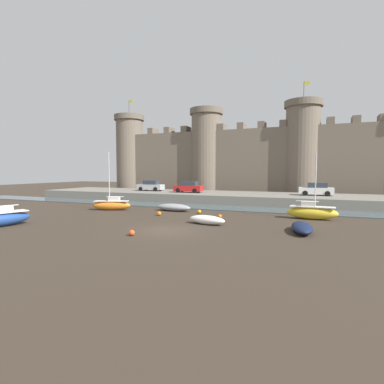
{
  "coord_description": "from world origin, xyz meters",
  "views": [
    {
      "loc": [
        9.88,
        -19.22,
        4.32
      ],
      "look_at": [
        0.14,
        4.71,
        2.5
      ],
      "focal_mm": 28.0,
      "sensor_mm": 36.0,
      "label": 1
    }
  ],
  "objects_px": {
    "rowboat_midflat_left": "(207,220)",
    "rowboat_midflat_centre": "(174,207)",
    "sailboat_foreground_left": "(312,212)",
    "car_quay_centre_west": "(189,187)",
    "rowboat_foreground_right": "(302,227)",
    "mooring_buoy_near_shore": "(199,212)",
    "car_quay_east": "(316,189)",
    "mooring_buoy_near_channel": "(132,233)",
    "sailboat_midflat_right": "(112,204)",
    "mooring_buoy_mid_mud": "(220,216)",
    "mooring_buoy_off_centre": "(159,213)",
    "car_quay_west": "(151,186)"
  },
  "relations": [
    {
      "from": "rowboat_midflat_left",
      "to": "rowboat_midflat_centre",
      "type": "relative_size",
      "value": 0.84
    },
    {
      "from": "sailboat_foreground_left",
      "to": "car_quay_centre_west",
      "type": "relative_size",
      "value": 1.45
    },
    {
      "from": "rowboat_midflat_left",
      "to": "rowboat_foreground_right",
      "type": "bearing_deg",
      "value": -4.22
    },
    {
      "from": "mooring_buoy_near_shore",
      "to": "car_quay_east",
      "type": "xyz_separation_m",
      "value": [
        11.01,
        12.61,
        1.82
      ]
    },
    {
      "from": "mooring_buoy_near_channel",
      "to": "car_quay_east",
      "type": "relative_size",
      "value": 0.1
    },
    {
      "from": "sailboat_midflat_right",
      "to": "rowboat_midflat_left",
      "type": "xyz_separation_m",
      "value": [
        12.67,
        -4.38,
        -0.24
      ]
    },
    {
      "from": "mooring_buoy_mid_mud",
      "to": "mooring_buoy_near_shore",
      "type": "bearing_deg",
      "value": 143.46
    },
    {
      "from": "mooring_buoy_off_centre",
      "to": "car_quay_east",
      "type": "xyz_separation_m",
      "value": [
        14.12,
        15.39,
        1.8
      ]
    },
    {
      "from": "mooring_buoy_off_centre",
      "to": "car_quay_west",
      "type": "distance_m",
      "value": 18.34
    },
    {
      "from": "rowboat_midflat_left",
      "to": "car_quay_west",
      "type": "height_order",
      "value": "car_quay_west"
    },
    {
      "from": "sailboat_midflat_right",
      "to": "car_quay_west",
      "type": "xyz_separation_m",
      "value": [
        -2.97,
        13.73,
        1.38
      ]
    },
    {
      "from": "sailboat_foreground_left",
      "to": "mooring_buoy_off_centre",
      "type": "distance_m",
      "value": 14.08
    },
    {
      "from": "car_quay_west",
      "to": "mooring_buoy_near_channel",
      "type": "bearing_deg",
      "value": -62.69
    },
    {
      "from": "sailboat_midflat_right",
      "to": "rowboat_midflat_left",
      "type": "distance_m",
      "value": 13.41
    },
    {
      "from": "mooring_buoy_mid_mud",
      "to": "car_quay_east",
      "type": "height_order",
      "value": "car_quay_east"
    },
    {
      "from": "sailboat_midflat_right",
      "to": "rowboat_midflat_centre",
      "type": "relative_size",
      "value": 1.59
    },
    {
      "from": "sailboat_foreground_left",
      "to": "mooring_buoy_off_centre",
      "type": "bearing_deg",
      "value": -166.9
    },
    {
      "from": "mooring_buoy_off_centre",
      "to": "car_quay_east",
      "type": "distance_m",
      "value": 20.96
    },
    {
      "from": "mooring_buoy_near_shore",
      "to": "car_quay_west",
      "type": "distance_m",
      "value": 18.14
    },
    {
      "from": "mooring_buoy_mid_mud",
      "to": "mooring_buoy_off_centre",
      "type": "relative_size",
      "value": 0.85
    },
    {
      "from": "rowboat_midflat_left",
      "to": "mooring_buoy_near_shore",
      "type": "bearing_deg",
      "value": 116.45
    },
    {
      "from": "rowboat_midflat_centre",
      "to": "mooring_buoy_off_centre",
      "type": "distance_m",
      "value": 3.58
    },
    {
      "from": "mooring_buoy_near_channel",
      "to": "car_quay_east",
      "type": "distance_m",
      "value": 26.72
    },
    {
      "from": "sailboat_midflat_right",
      "to": "mooring_buoy_mid_mud",
      "type": "distance_m",
      "value": 12.78
    },
    {
      "from": "mooring_buoy_off_centre",
      "to": "rowboat_midflat_centre",
      "type": "bearing_deg",
      "value": 92.35
    },
    {
      "from": "car_quay_west",
      "to": "mooring_buoy_near_shore",
      "type": "bearing_deg",
      "value": -44.34
    },
    {
      "from": "sailboat_foreground_left",
      "to": "car_quay_east",
      "type": "xyz_separation_m",
      "value": [
        0.41,
        12.2,
        1.33
      ]
    },
    {
      "from": "mooring_buoy_near_channel",
      "to": "car_quay_centre_west",
      "type": "relative_size",
      "value": 0.1
    },
    {
      "from": "mooring_buoy_near_shore",
      "to": "sailboat_foreground_left",
      "type": "bearing_deg",
      "value": 2.19
    },
    {
      "from": "mooring_buoy_near_shore",
      "to": "mooring_buoy_off_centre",
      "type": "relative_size",
      "value": 0.9
    },
    {
      "from": "mooring_buoy_mid_mud",
      "to": "car_quay_west",
      "type": "height_order",
      "value": "car_quay_west"
    },
    {
      "from": "rowboat_midflat_left",
      "to": "car_quay_centre_west",
      "type": "height_order",
      "value": "car_quay_centre_west"
    },
    {
      "from": "sailboat_foreground_left",
      "to": "sailboat_midflat_right",
      "type": "bearing_deg",
      "value": -175.77
    },
    {
      "from": "sailboat_midflat_right",
      "to": "rowboat_midflat_centre",
      "type": "distance_m",
      "value": 6.95
    },
    {
      "from": "mooring_buoy_mid_mud",
      "to": "mooring_buoy_near_shore",
      "type": "distance_m",
      "value": 3.49
    },
    {
      "from": "sailboat_foreground_left",
      "to": "mooring_buoy_off_centre",
      "type": "relative_size",
      "value": 14.24
    },
    {
      "from": "rowboat_midflat_centre",
      "to": "mooring_buoy_near_channel",
      "type": "xyz_separation_m",
      "value": [
        2.76,
        -12.23,
        -0.21
      ]
    },
    {
      "from": "rowboat_foreground_right",
      "to": "rowboat_midflat_centre",
      "type": "xyz_separation_m",
      "value": [
        -13.25,
        6.82,
        0.05
      ]
    },
    {
      "from": "rowboat_foreground_right",
      "to": "car_quay_east",
      "type": "relative_size",
      "value": 0.97
    },
    {
      "from": "mooring_buoy_near_channel",
      "to": "rowboat_foreground_right",
      "type": "bearing_deg",
      "value": 27.3
    },
    {
      "from": "mooring_buoy_near_shore",
      "to": "mooring_buoy_near_channel",
      "type": "bearing_deg",
      "value": -92.43
    },
    {
      "from": "rowboat_foreground_right",
      "to": "mooring_buoy_off_centre",
      "type": "height_order",
      "value": "rowboat_foreground_right"
    },
    {
      "from": "rowboat_foreground_right",
      "to": "sailboat_foreground_left",
      "type": "xyz_separation_m",
      "value": [
        0.6,
        6.44,
        0.31
      ]
    },
    {
      "from": "car_quay_west",
      "to": "rowboat_foreground_right",
      "type": "bearing_deg",
      "value": -39.14
    },
    {
      "from": "mooring_buoy_near_shore",
      "to": "car_quay_west",
      "type": "height_order",
      "value": "car_quay_west"
    },
    {
      "from": "car_quay_east",
      "to": "rowboat_foreground_right",
      "type": "bearing_deg",
      "value": -93.11
    },
    {
      "from": "mooring_buoy_mid_mud",
      "to": "mooring_buoy_off_centre",
      "type": "distance_m",
      "value": 5.95
    },
    {
      "from": "car_quay_west",
      "to": "sailboat_foreground_left",
      "type": "bearing_deg",
      "value": -27.44
    },
    {
      "from": "sailboat_midflat_right",
      "to": "sailboat_foreground_left",
      "type": "distance_m",
      "value": 20.59
    },
    {
      "from": "sailboat_foreground_left",
      "to": "rowboat_midflat_centre",
      "type": "xyz_separation_m",
      "value": [
        -13.85,
        0.38,
        -0.27
      ]
    }
  ]
}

